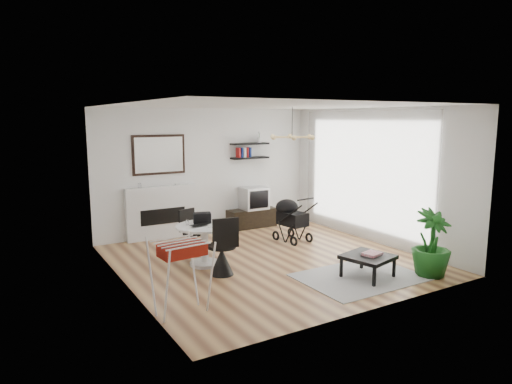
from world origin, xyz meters
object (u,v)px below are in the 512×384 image
dining_table (204,239)px  fireplace (162,206)px  crt_tv (254,198)px  potted_plant (431,243)px  tv_console (252,218)px  coffee_table (368,258)px  drying_rack (181,276)px  stroller (291,221)px

dining_table → fireplace: bearing=90.5°
crt_tv → potted_plant: potted_plant is taller
tv_console → fireplace: bearing=176.4°
dining_table → coffee_table: 2.72m
dining_table → potted_plant: (2.87, -2.34, 0.08)m
drying_rack → tv_console: bearing=44.3°
crt_tv → dining_table: bearing=-137.3°
drying_rack → coffee_table: bearing=-9.1°
crt_tv → stroller: bearing=-87.5°
drying_rack → potted_plant: (3.95, -0.68, 0.03)m
fireplace → crt_tv: size_ratio=3.73×
fireplace → potted_plant: size_ratio=2.01×
dining_table → stroller: bearing=14.3°
fireplace → tv_console: bearing=-3.6°
fireplace → drying_rack: (-1.06, -3.76, -0.17)m
fireplace → coffee_table: (1.97, -3.99, -0.36)m
fireplace → dining_table: size_ratio=2.26×
potted_plant → stroller: bearing=103.3°
crt_tv → stroller: size_ratio=0.61×
crt_tv → fireplace: bearing=176.3°
coffee_table → potted_plant: 1.04m
fireplace → potted_plant: (2.89, -4.44, -0.15)m
stroller → potted_plant: size_ratio=0.89×
tv_console → crt_tv: bearing=-4.0°
potted_plant → drying_rack: bearing=170.2°
drying_rack → coffee_table: size_ratio=1.17×
crt_tv → dining_table: size_ratio=0.61×
dining_table → crt_tv: bearing=42.7°
stroller → potted_plant: (0.68, -2.89, 0.13)m
fireplace → tv_console: size_ratio=1.89×
stroller → coffee_table: size_ratio=1.14×
dining_table → potted_plant: potted_plant is taller
drying_rack → stroller: bearing=29.5°
crt_tv → coffee_table: size_ratio=0.70×
fireplace → coffee_table: fireplace is taller
dining_table → potted_plant: 3.70m
drying_rack → coffee_table: 3.04m
drying_rack → potted_plant: bearing=-14.4°
dining_table → stroller: size_ratio=1.01×
drying_rack → stroller: (3.26, 2.21, -0.10)m
crt_tv → coffee_table: bearing=-92.6°
fireplace → potted_plant: bearing=-56.9°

